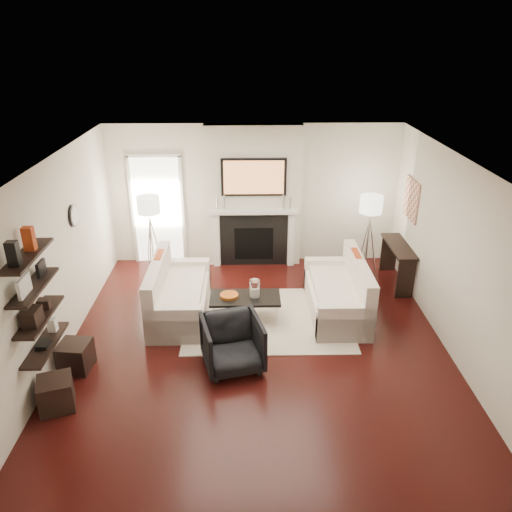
{
  "coord_description": "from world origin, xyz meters",
  "views": [
    {
      "loc": [
        -0.13,
        -6.18,
        4.21
      ],
      "look_at": [
        0.0,
        0.6,
        1.15
      ],
      "focal_mm": 35.0,
      "sensor_mm": 36.0,
      "label": 1
    }
  ],
  "objects_px": {
    "loveseat_right_base": "(336,301)",
    "coffee_table": "(245,298)",
    "lamp_left_shade": "(148,205)",
    "ottoman_near": "(76,356)",
    "armchair": "(232,342)",
    "lamp_right_shade": "(371,204)",
    "loveseat_left_base": "(180,303)"
  },
  "relations": [
    {
      "from": "loveseat_right_base",
      "to": "coffee_table",
      "type": "relative_size",
      "value": 1.64
    },
    {
      "from": "coffee_table",
      "to": "lamp_left_shade",
      "type": "xyz_separation_m",
      "value": [
        -1.68,
        1.48,
        1.05
      ]
    },
    {
      "from": "loveseat_right_base",
      "to": "ottoman_near",
      "type": "relative_size",
      "value": 4.5
    },
    {
      "from": "armchair",
      "to": "lamp_right_shade",
      "type": "distance_m",
      "value": 3.7
    },
    {
      "from": "loveseat_left_base",
      "to": "lamp_right_shade",
      "type": "relative_size",
      "value": 4.5
    },
    {
      "from": "lamp_left_shade",
      "to": "loveseat_left_base",
      "type": "bearing_deg",
      "value": -63.58
    },
    {
      "from": "coffee_table",
      "to": "lamp_left_shade",
      "type": "height_order",
      "value": "lamp_left_shade"
    },
    {
      "from": "loveseat_left_base",
      "to": "ottoman_near",
      "type": "height_order",
      "value": "loveseat_left_base"
    },
    {
      "from": "coffee_table",
      "to": "lamp_right_shade",
      "type": "distance_m",
      "value": 2.84
    },
    {
      "from": "armchair",
      "to": "ottoman_near",
      "type": "bearing_deg",
      "value": 166.29
    },
    {
      "from": "coffee_table",
      "to": "loveseat_right_base",
      "type": "bearing_deg",
      "value": 7.81
    },
    {
      "from": "loveseat_left_base",
      "to": "armchair",
      "type": "bearing_deg",
      "value": -57.91
    },
    {
      "from": "loveseat_left_base",
      "to": "armchair",
      "type": "distance_m",
      "value": 1.66
    },
    {
      "from": "lamp_left_shade",
      "to": "ottoman_near",
      "type": "relative_size",
      "value": 1.0
    },
    {
      "from": "armchair",
      "to": "lamp_left_shade",
      "type": "xyz_separation_m",
      "value": [
        -1.51,
        2.67,
        1.05
      ]
    },
    {
      "from": "loveseat_left_base",
      "to": "ottoman_near",
      "type": "relative_size",
      "value": 4.5
    },
    {
      "from": "armchair",
      "to": "lamp_right_shade",
      "type": "bearing_deg",
      "value": 33.59
    },
    {
      "from": "armchair",
      "to": "ottoman_near",
      "type": "height_order",
      "value": "armchair"
    },
    {
      "from": "armchair",
      "to": "lamp_right_shade",
      "type": "height_order",
      "value": "lamp_right_shade"
    },
    {
      "from": "armchair",
      "to": "ottoman_near",
      "type": "distance_m",
      "value": 2.14
    },
    {
      "from": "loveseat_right_base",
      "to": "ottoman_near",
      "type": "bearing_deg",
      "value": -159.49
    },
    {
      "from": "loveseat_left_base",
      "to": "lamp_left_shade",
      "type": "bearing_deg",
      "value": 116.42
    },
    {
      "from": "loveseat_left_base",
      "to": "loveseat_right_base",
      "type": "xyz_separation_m",
      "value": [
        2.52,
        -0.0,
        0.0
      ]
    },
    {
      "from": "coffee_table",
      "to": "lamp_left_shade",
      "type": "distance_m",
      "value": 2.47
    },
    {
      "from": "armchair",
      "to": "lamp_right_shade",
      "type": "relative_size",
      "value": 1.98
    },
    {
      "from": "loveseat_left_base",
      "to": "loveseat_right_base",
      "type": "height_order",
      "value": "same"
    },
    {
      "from": "loveseat_right_base",
      "to": "loveseat_left_base",
      "type": "bearing_deg",
      "value": 179.95
    },
    {
      "from": "loveseat_left_base",
      "to": "coffee_table",
      "type": "distance_m",
      "value": 1.08
    },
    {
      "from": "armchair",
      "to": "loveseat_left_base",
      "type": "bearing_deg",
      "value": 107.98
    },
    {
      "from": "loveseat_left_base",
      "to": "coffee_table",
      "type": "height_order",
      "value": "same"
    },
    {
      "from": "coffee_table",
      "to": "lamp_right_shade",
      "type": "relative_size",
      "value": 2.75
    },
    {
      "from": "loveseat_right_base",
      "to": "coffee_table",
      "type": "distance_m",
      "value": 1.5
    }
  ]
}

